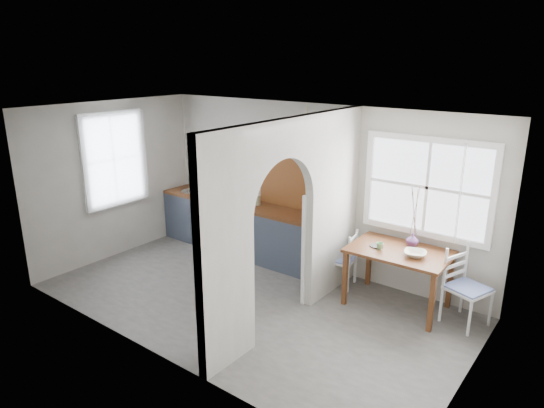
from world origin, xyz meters
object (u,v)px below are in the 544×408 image
Objects in this scene: chair_left at (341,258)px; kettle at (323,214)px; dining_table at (397,278)px; chair_right at (468,288)px; vase at (412,240)px.

kettle reaches higher than chair_left.
dining_table is at bearing 6.96° from kettle.
chair_left is 0.71m from kettle.
kettle is (-2.20, 0.11, 0.50)m from chair_right.
chair_right is 2.26m from kettle.
chair_right is (1.81, -0.00, 0.08)m from chair_left.
dining_table is 6.28× the size of kettle.
kettle is at bearing 170.34° from dining_table.
dining_table is 0.92m from chair_left.
dining_table is 1.53× the size of chair_left.
chair_right is at bearing 79.20° from chair_left.
chair_left is at bearing 173.34° from dining_table.
kettle reaches higher than vase.
chair_right is 4.85× the size of kettle.
chair_right reaches higher than dining_table.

